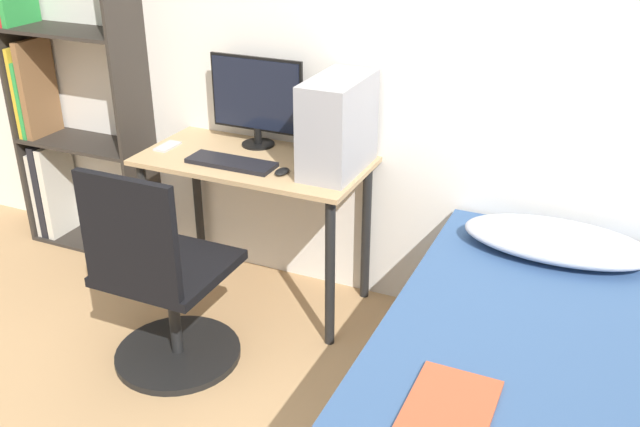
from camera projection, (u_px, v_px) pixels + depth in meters
The scene contains 11 objects.
wall_back at pixel (382, 42), 3.09m from camera, with size 8.00×0.05×2.50m.
desk at pixel (255, 184), 3.31m from camera, with size 1.06×0.53×0.73m.
bookshelf at pixel (59, 103), 3.79m from camera, with size 0.74×0.28×1.80m.
office_chair at pixel (163, 293), 2.92m from camera, with size 0.54×0.54×0.93m.
pillow at pixel (557, 241), 2.81m from camera, with size 0.73×0.36×0.11m.
magazine at pixel (450, 405), 2.02m from camera, with size 0.24×0.32×0.01m.
monitor at pixel (257, 98), 3.32m from camera, with size 0.47×0.16×0.43m.
keyboard at pixel (231, 163), 3.18m from camera, with size 0.41×0.14×0.02m.
pc_tower at pixel (338, 125), 3.05m from camera, with size 0.22×0.42×0.41m.
mouse at pixel (282, 172), 3.09m from camera, with size 0.06×0.09×0.02m.
phone at pixel (167, 146), 3.39m from camera, with size 0.07×0.14×0.01m.
Camera 1 is at (1.04, -1.55, 1.92)m, focal length 40.00 mm.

